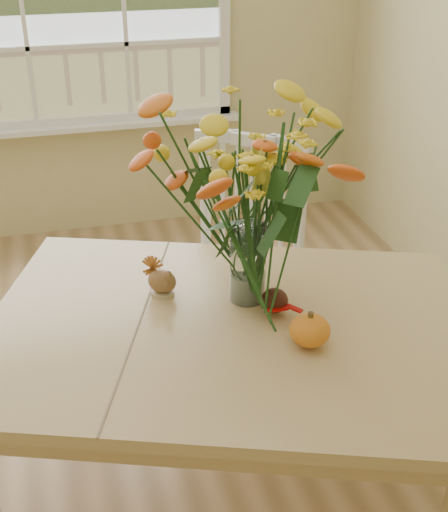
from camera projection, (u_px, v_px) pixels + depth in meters
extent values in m
cube|color=olive|center=(75.00, 499.00, 2.46)|extent=(4.00, 4.50, 0.01)
cube|color=#CEC283|center=(22.00, 10.00, 3.73)|extent=(4.00, 0.02, 2.70)
cube|color=white|center=(38.00, 130.00, 3.99)|extent=(2.42, 0.12, 0.03)
cube|color=tan|center=(226.00, 329.00, 2.07)|extent=(1.71, 1.47, 0.04)
cube|color=tan|center=(226.00, 348.00, 2.10)|extent=(1.56, 1.31, 0.10)
cylinder|color=tan|center=(75.00, 341.00, 2.68)|extent=(0.07, 0.07, 0.73)
cylinder|color=tan|center=(403.00, 359.00, 2.57)|extent=(0.07, 0.07, 0.73)
cube|color=white|center=(237.00, 280.00, 2.85)|extent=(0.66, 0.65, 0.05)
cube|color=white|center=(252.00, 203.00, 2.87)|extent=(0.42, 0.31, 0.55)
cylinder|color=white|center=(181.00, 344.00, 2.88)|extent=(0.04, 0.04, 0.47)
cylinder|color=white|center=(211.00, 303.00, 3.17)|extent=(0.04, 0.04, 0.47)
cylinder|color=white|center=(266.00, 363.00, 2.77)|extent=(0.04, 0.04, 0.47)
cylinder|color=white|center=(288.00, 318.00, 3.06)|extent=(0.04, 0.04, 0.47)
cylinder|color=white|center=(248.00, 263.00, 2.13)|extent=(0.11, 0.11, 0.26)
ellipsoid|color=#DB5E19|center=(310.00, 332.00, 1.94)|extent=(0.12, 0.12, 0.09)
cylinder|color=#CCB78C|center=(163.00, 292.00, 2.20)|extent=(0.08, 0.08, 0.01)
ellipsoid|color=brown|center=(162.00, 281.00, 2.18)|extent=(0.12, 0.11, 0.08)
ellipsoid|color=#38160F|center=(274.00, 302.00, 2.10)|extent=(0.08, 0.08, 0.08)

